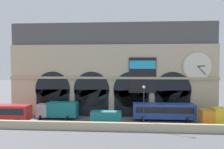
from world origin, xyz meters
TOP-DOWN VIEW (x-y plane):
  - ground_plane at (0.00, 0.00)m, footprint 200.00×200.00m
  - quay_parapet_wall at (0.00, -4.28)m, footprint 90.00×0.70m
  - station_building at (0.05, 7.38)m, footprint 40.43×5.17m
  - box_truck_midwest at (-9.81, 2.49)m, footprint 7.50×2.91m
  - van_center at (-0.45, -0.60)m, footprint 5.20×2.48m
  - bus_mideast at (9.67, 2.55)m, footprint 11.00×3.25m
  - street_lamp_quayside at (5.74, -3.48)m, footprint 0.44×0.44m

SIDE VIEW (x-z plane):
  - ground_plane at x=0.00m, z-range 0.00..0.00m
  - quay_parapet_wall at x=0.00m, z-range 0.00..1.26m
  - van_center at x=-0.45m, z-range 0.15..2.35m
  - box_truck_midwest at x=-9.81m, z-range 0.14..3.26m
  - bus_mideast at x=9.67m, z-range 0.23..3.33m
  - street_lamp_quayside at x=5.74m, z-range 0.96..7.86m
  - station_building at x=0.05m, z-range -0.31..18.07m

